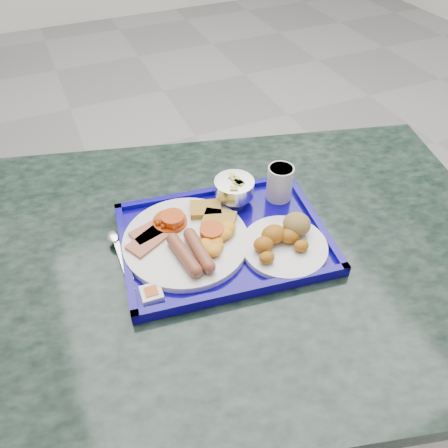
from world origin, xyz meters
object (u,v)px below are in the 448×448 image
at_px(bread_plate, 285,240).
at_px(fruit_bowl, 234,188).
at_px(table, 218,307).
at_px(main_plate, 190,238).
at_px(juice_cup, 280,182).
at_px(tray, 224,239).

height_order(bread_plate, fruit_bowl, fruit_bowl).
distance_m(bread_plate, fruit_bowl, 0.18).
xyz_separation_m(table, main_plate, (-0.05, 0.03, 0.24)).
bearing_deg(main_plate, juice_cup, 13.59).
bearing_deg(fruit_bowl, bread_plate, -77.98).
xyz_separation_m(tray, main_plate, (-0.07, 0.01, 0.02)).
bearing_deg(bread_plate, tray, 144.49).
xyz_separation_m(fruit_bowl, juice_cup, (0.11, -0.03, 0.00)).
xyz_separation_m(tray, juice_cup, (0.17, 0.07, 0.05)).
height_order(tray, fruit_bowl, fruit_bowl).
bearing_deg(fruit_bowl, table, -128.80).
height_order(tray, main_plate, main_plate).
distance_m(table, bread_plate, 0.28).
relative_size(main_plate, fruit_bowl, 2.90).
bearing_deg(bread_plate, main_plate, 153.47).
relative_size(bread_plate, fruit_bowl, 1.97).
xyz_separation_m(main_plate, bread_plate, (0.18, -0.09, 0.00)).
relative_size(table, tray, 3.04).
height_order(tray, juice_cup, juice_cup).
bearing_deg(table, main_plate, 148.64).
bearing_deg(tray, fruit_bowl, 54.91).
height_order(table, tray, tray).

